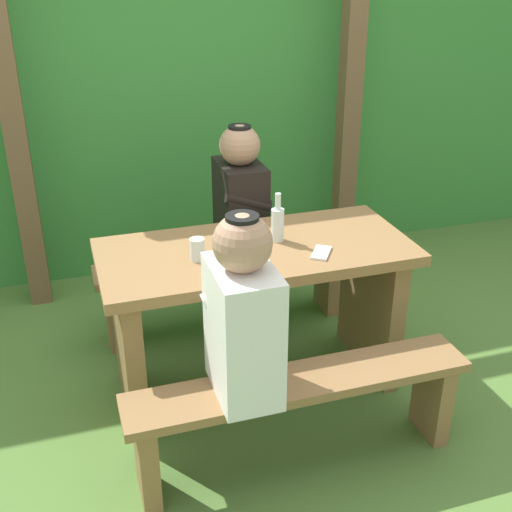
{
  "coord_description": "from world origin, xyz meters",
  "views": [
    {
      "loc": [
        -0.79,
        -2.49,
        1.95
      ],
      "look_at": [
        0.0,
        0.0,
        0.7
      ],
      "focal_mm": 45.31,
      "sensor_mm": 36.0,
      "label": 1
    }
  ],
  "objects_px": {
    "bench_near": "(300,403)",
    "bench_far": "(224,276)",
    "cell_phone": "(321,253)",
    "bottle_left": "(278,223)",
    "person_white_shirt": "(243,314)",
    "person_black_coat": "(241,198)",
    "drinking_glass": "(197,249)",
    "picnic_table": "(256,293)"
  },
  "relations": [
    {
      "from": "person_black_coat",
      "to": "person_white_shirt",
      "type": "bearing_deg",
      "value": -106.04
    },
    {
      "from": "person_black_coat",
      "to": "cell_phone",
      "type": "xyz_separation_m",
      "value": [
        0.15,
        -0.72,
        -0.01
      ]
    },
    {
      "from": "person_black_coat",
      "to": "drinking_glass",
      "type": "relative_size",
      "value": 7.29
    },
    {
      "from": "picnic_table",
      "to": "bench_near",
      "type": "height_order",
      "value": "picnic_table"
    },
    {
      "from": "bench_far",
      "to": "person_black_coat",
      "type": "distance_m",
      "value": 0.46
    },
    {
      "from": "bench_far",
      "to": "drinking_glass",
      "type": "distance_m",
      "value": 0.83
    },
    {
      "from": "person_black_coat",
      "to": "drinking_glass",
      "type": "xyz_separation_m",
      "value": [
        -0.37,
        -0.62,
        0.03
      ]
    },
    {
      "from": "picnic_table",
      "to": "person_black_coat",
      "type": "bearing_deg",
      "value": 80.39
    },
    {
      "from": "bench_far",
      "to": "person_white_shirt",
      "type": "distance_m",
      "value": 1.25
    },
    {
      "from": "picnic_table",
      "to": "person_black_coat",
      "type": "relative_size",
      "value": 1.95
    },
    {
      "from": "person_black_coat",
      "to": "drinking_glass",
      "type": "distance_m",
      "value": 0.72
    },
    {
      "from": "picnic_table",
      "to": "cell_phone",
      "type": "distance_m",
      "value": 0.38
    },
    {
      "from": "drinking_glass",
      "to": "cell_phone",
      "type": "bearing_deg",
      "value": -11.28
    },
    {
      "from": "bench_near",
      "to": "person_white_shirt",
      "type": "bearing_deg",
      "value": 179.18
    },
    {
      "from": "person_black_coat",
      "to": "bench_far",
      "type": "bearing_deg",
      "value": 178.03
    },
    {
      "from": "picnic_table",
      "to": "person_white_shirt",
      "type": "distance_m",
      "value": 0.67
    },
    {
      "from": "person_white_shirt",
      "to": "person_black_coat",
      "type": "relative_size",
      "value": 1.0
    },
    {
      "from": "drinking_glass",
      "to": "cell_phone",
      "type": "relative_size",
      "value": 0.7
    },
    {
      "from": "bench_near",
      "to": "cell_phone",
      "type": "bearing_deg",
      "value": 59.22
    },
    {
      "from": "person_white_shirt",
      "to": "bottle_left",
      "type": "relative_size",
      "value": 3.17
    },
    {
      "from": "bench_near",
      "to": "person_black_coat",
      "type": "xyz_separation_m",
      "value": [
        0.1,
        1.14,
        0.45
      ]
    },
    {
      "from": "drinking_glass",
      "to": "cell_phone",
      "type": "height_order",
      "value": "drinking_glass"
    },
    {
      "from": "person_black_coat",
      "to": "cell_phone",
      "type": "height_order",
      "value": "person_black_coat"
    },
    {
      "from": "bench_near",
      "to": "person_black_coat",
      "type": "relative_size",
      "value": 1.95
    },
    {
      "from": "drinking_glass",
      "to": "bench_far",
      "type": "bearing_deg",
      "value": 66.0
    },
    {
      "from": "person_black_coat",
      "to": "bottle_left",
      "type": "height_order",
      "value": "person_black_coat"
    },
    {
      "from": "bench_near",
      "to": "bench_far",
      "type": "relative_size",
      "value": 1.0
    },
    {
      "from": "bench_far",
      "to": "person_white_shirt",
      "type": "relative_size",
      "value": 1.95
    },
    {
      "from": "bench_near",
      "to": "bench_far",
      "type": "xyz_separation_m",
      "value": [
        0.0,
        1.15,
        0.0
      ]
    },
    {
      "from": "cell_phone",
      "to": "bench_far",
      "type": "bearing_deg",
      "value": 142.76
    },
    {
      "from": "bench_near",
      "to": "cell_phone",
      "type": "distance_m",
      "value": 0.66
    },
    {
      "from": "picnic_table",
      "to": "cell_phone",
      "type": "height_order",
      "value": "cell_phone"
    },
    {
      "from": "person_black_coat",
      "to": "bottle_left",
      "type": "distance_m",
      "value": 0.54
    },
    {
      "from": "bench_far",
      "to": "person_black_coat",
      "type": "xyz_separation_m",
      "value": [
        0.1,
        -0.0,
        0.45
      ]
    },
    {
      "from": "drinking_glass",
      "to": "bottle_left",
      "type": "bearing_deg",
      "value": 12.63
    },
    {
      "from": "bottle_left",
      "to": "cell_phone",
      "type": "relative_size",
      "value": 1.62
    },
    {
      "from": "drinking_glass",
      "to": "picnic_table",
      "type": "bearing_deg",
      "value": 10.03
    },
    {
      "from": "picnic_table",
      "to": "bottle_left",
      "type": "bearing_deg",
      "value": 18.67
    },
    {
      "from": "picnic_table",
      "to": "drinking_glass",
      "type": "height_order",
      "value": "drinking_glass"
    },
    {
      "from": "bench_near",
      "to": "drinking_glass",
      "type": "bearing_deg",
      "value": 117.86
    },
    {
      "from": "bench_near",
      "to": "bench_far",
      "type": "bearing_deg",
      "value": 90.0
    },
    {
      "from": "bench_far",
      "to": "cell_phone",
      "type": "relative_size",
      "value": 10.0
    }
  ]
}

